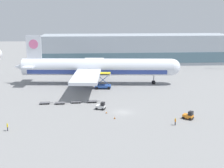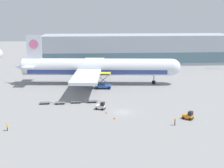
{
  "view_description": "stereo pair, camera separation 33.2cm",
  "coord_description": "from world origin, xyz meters",
  "px_view_note": "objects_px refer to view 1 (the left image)",
  "views": [
    {
      "loc": [
        -8.09,
        -74.81,
        24.76
      ],
      "look_at": [
        -1.66,
        14.55,
        4.0
      ],
      "focal_mm": 50.0,
      "sensor_mm": 36.0,
      "label": 1
    },
    {
      "loc": [
        -7.76,
        -74.83,
        24.76
      ],
      "look_at": [
        -1.66,
        14.55,
        4.0
      ],
      "focal_mm": 50.0,
      "sensor_mm": 36.0,
      "label": 2
    }
  ],
  "objects_px": {
    "airplane_main": "(95,68)",
    "ground_crew_near": "(175,121)",
    "baggage_dolly_second": "(60,103)",
    "baggage_dolly_lead": "(45,103)",
    "baggage_dolly_trail": "(92,101)",
    "traffic_cone_far": "(115,117)",
    "baggage_tug_foreground": "(101,106)",
    "baggage_dolly_third": "(76,102)",
    "scissor_lift_loader": "(103,83)",
    "traffic_cone_near": "(106,112)",
    "baggage_tug_mid": "(189,116)",
    "ground_crew_far": "(7,126)"
  },
  "relations": [
    {
      "from": "baggage_dolly_third",
      "to": "traffic_cone_far",
      "type": "height_order",
      "value": "traffic_cone_far"
    },
    {
      "from": "baggage_tug_foreground",
      "to": "ground_crew_far",
      "type": "relative_size",
      "value": 1.56
    },
    {
      "from": "baggage_dolly_third",
      "to": "traffic_cone_near",
      "type": "bearing_deg",
      "value": -53.57
    },
    {
      "from": "scissor_lift_loader",
      "to": "traffic_cone_near",
      "type": "bearing_deg",
      "value": -85.64
    },
    {
      "from": "baggage_dolly_second",
      "to": "baggage_dolly_lead",
      "type": "bearing_deg",
      "value": 172.52
    },
    {
      "from": "baggage_dolly_second",
      "to": "traffic_cone_near",
      "type": "bearing_deg",
      "value": -38.78
    },
    {
      "from": "baggage_tug_foreground",
      "to": "baggage_dolly_trail",
      "type": "bearing_deg",
      "value": 128.41
    },
    {
      "from": "baggage_dolly_lead",
      "to": "baggage_tug_mid",
      "type": "bearing_deg",
      "value": -25.86
    },
    {
      "from": "airplane_main",
      "to": "traffic_cone_far",
      "type": "relative_size",
      "value": 86.2
    },
    {
      "from": "traffic_cone_near",
      "to": "traffic_cone_far",
      "type": "height_order",
      "value": "traffic_cone_far"
    },
    {
      "from": "baggage_dolly_lead",
      "to": "baggage_dolly_third",
      "type": "height_order",
      "value": "same"
    },
    {
      "from": "scissor_lift_loader",
      "to": "ground_crew_near",
      "type": "relative_size",
      "value": 3.22
    },
    {
      "from": "scissor_lift_loader",
      "to": "baggage_tug_mid",
      "type": "bearing_deg",
      "value": -54.27
    },
    {
      "from": "scissor_lift_loader",
      "to": "traffic_cone_near",
      "type": "xyz_separation_m",
      "value": [
        -0.28,
        -25.94,
        -1.75
      ]
    },
    {
      "from": "baggage_tug_mid",
      "to": "baggage_dolly_trail",
      "type": "bearing_deg",
      "value": -173.85
    },
    {
      "from": "baggage_dolly_second",
      "to": "baggage_dolly_trail",
      "type": "xyz_separation_m",
      "value": [
        8.85,
        0.9,
        0.0
      ]
    },
    {
      "from": "airplane_main",
      "to": "scissor_lift_loader",
      "type": "bearing_deg",
      "value": -65.64
    },
    {
      "from": "baggage_dolly_trail",
      "to": "ground_crew_far",
      "type": "height_order",
      "value": "ground_crew_far"
    },
    {
      "from": "baggage_tug_foreground",
      "to": "traffic_cone_far",
      "type": "bearing_deg",
      "value": -48.8
    },
    {
      "from": "baggage_tug_mid",
      "to": "traffic_cone_far",
      "type": "height_order",
      "value": "baggage_tug_mid"
    },
    {
      "from": "scissor_lift_loader",
      "to": "traffic_cone_far",
      "type": "height_order",
      "value": "scissor_lift_loader"
    },
    {
      "from": "airplane_main",
      "to": "baggage_dolly_trail",
      "type": "distance_m",
      "value": 23.83
    },
    {
      "from": "scissor_lift_loader",
      "to": "airplane_main",
      "type": "bearing_deg",
      "value": 114.36
    },
    {
      "from": "airplane_main",
      "to": "ground_crew_near",
      "type": "bearing_deg",
      "value": -63.1
    },
    {
      "from": "scissor_lift_loader",
      "to": "baggage_dolly_lead",
      "type": "bearing_deg",
      "value": -129.92
    },
    {
      "from": "airplane_main",
      "to": "baggage_dolly_lead",
      "type": "bearing_deg",
      "value": -116.04
    },
    {
      "from": "scissor_lift_loader",
      "to": "baggage_dolly_trail",
      "type": "height_order",
      "value": "scissor_lift_loader"
    },
    {
      "from": "ground_crew_near",
      "to": "baggage_dolly_lead",
      "type": "bearing_deg",
      "value": -125.29
    },
    {
      "from": "baggage_dolly_third",
      "to": "baggage_tug_foreground",
      "type": "bearing_deg",
      "value": -46.9
    },
    {
      "from": "ground_crew_far",
      "to": "traffic_cone_near",
      "type": "distance_m",
      "value": 24.04
    },
    {
      "from": "airplane_main",
      "to": "baggage_tug_mid",
      "type": "height_order",
      "value": "airplane_main"
    },
    {
      "from": "ground_crew_near",
      "to": "ground_crew_far",
      "type": "relative_size",
      "value": 0.95
    },
    {
      "from": "baggage_tug_foreground",
      "to": "baggage_dolly_second",
      "type": "height_order",
      "value": "baggage_tug_foreground"
    },
    {
      "from": "scissor_lift_loader",
      "to": "ground_crew_near",
      "type": "distance_m",
      "value": 38.39
    },
    {
      "from": "baggage_tug_foreground",
      "to": "ground_crew_near",
      "type": "xyz_separation_m",
      "value": [
        16.13,
        -12.7,
        0.11
      ]
    },
    {
      "from": "traffic_cone_far",
      "to": "baggage_tug_foreground",
      "type": "bearing_deg",
      "value": 111.47
    },
    {
      "from": "baggage_dolly_trail",
      "to": "traffic_cone_far",
      "type": "height_order",
      "value": "traffic_cone_far"
    },
    {
      "from": "baggage_tug_foreground",
      "to": "baggage_dolly_lead",
      "type": "bearing_deg",
      "value": 178.24
    },
    {
      "from": "baggage_dolly_lead",
      "to": "traffic_cone_far",
      "type": "xyz_separation_m",
      "value": [
        18.17,
        -13.49,
        -0.06
      ]
    },
    {
      "from": "baggage_dolly_trail",
      "to": "traffic_cone_near",
      "type": "distance_m",
      "value": 10.33
    },
    {
      "from": "baggage_dolly_second",
      "to": "traffic_cone_near",
      "type": "xyz_separation_m",
      "value": [
        12.29,
        -8.84,
        -0.11
      ]
    },
    {
      "from": "ground_crew_near",
      "to": "traffic_cone_far",
      "type": "bearing_deg",
      "value": -116.0
    },
    {
      "from": "baggage_tug_mid",
      "to": "traffic_cone_near",
      "type": "bearing_deg",
      "value": -156.19
    },
    {
      "from": "baggage_tug_mid",
      "to": "ground_crew_near",
      "type": "xyz_separation_m",
      "value": [
        -4.26,
        -3.73,
        0.11
      ]
    },
    {
      "from": "baggage_dolly_third",
      "to": "airplane_main",
      "type": "bearing_deg",
      "value": 73.21
    },
    {
      "from": "baggage_dolly_third",
      "to": "ground_crew_far",
      "type": "distance_m",
      "value": 24.25
    },
    {
      "from": "baggage_tug_mid",
      "to": "ground_crew_far",
      "type": "distance_m",
      "value": 41.1
    },
    {
      "from": "airplane_main",
      "to": "baggage_dolly_second",
      "type": "distance_m",
      "value": 26.67
    },
    {
      "from": "baggage_dolly_third",
      "to": "baggage_dolly_trail",
      "type": "distance_m",
      "value": 4.43
    },
    {
      "from": "baggage_dolly_lead",
      "to": "baggage_dolly_third",
      "type": "xyz_separation_m",
      "value": [
        8.57,
        0.39,
        0.0
      ]
    }
  ]
}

